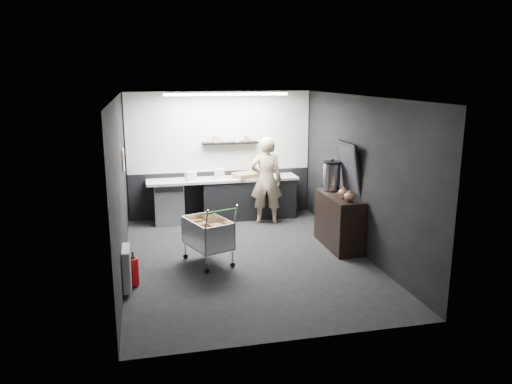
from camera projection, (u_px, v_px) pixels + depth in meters
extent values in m
plane|color=black|center=(247.00, 258.00, 8.48)|extent=(5.50, 5.50, 0.00)
plane|color=silver|center=(246.00, 97.00, 7.85)|extent=(5.50, 5.50, 0.00)
plane|color=black|center=(220.00, 155.00, 10.77)|extent=(5.50, 0.00, 5.50)
plane|color=black|center=(297.00, 231.00, 5.56)|extent=(5.50, 0.00, 5.50)
plane|color=black|center=(120.00, 187.00, 7.73)|extent=(0.00, 5.50, 5.50)
plane|color=black|center=(360.00, 175.00, 8.60)|extent=(0.00, 5.50, 5.50)
cube|color=silver|center=(220.00, 132.00, 10.64)|extent=(3.95, 0.02, 1.70)
cube|color=black|center=(221.00, 193.00, 10.95)|extent=(3.95, 0.02, 1.00)
cube|color=black|center=(230.00, 143.00, 10.63)|extent=(1.20, 0.22, 0.04)
cylinder|color=silver|center=(283.00, 117.00, 10.86)|extent=(0.20, 0.03, 0.20)
cube|color=silver|center=(123.00, 160.00, 8.92)|extent=(0.02, 0.30, 0.40)
cube|color=red|center=(123.00, 156.00, 8.91)|extent=(0.02, 0.22, 0.10)
cube|color=silver|center=(127.00, 268.00, 7.12)|extent=(0.10, 0.50, 0.60)
cube|color=white|center=(226.00, 94.00, 9.62)|extent=(2.40, 0.20, 0.04)
cube|color=black|center=(248.00, 199.00, 10.79)|extent=(2.00, 0.56, 0.85)
cube|color=#B5B5B0|center=(223.00, 179.00, 10.57)|extent=(3.20, 0.60, 0.05)
cube|color=#9EA0A5|center=(169.00, 203.00, 10.42)|extent=(0.60, 0.58, 0.85)
cube|color=black|center=(169.00, 190.00, 10.06)|extent=(0.56, 0.02, 0.10)
imported|color=beige|center=(266.00, 180.00, 10.32)|extent=(0.74, 0.56, 1.81)
cube|color=silver|center=(208.00, 245.00, 8.19)|extent=(0.81, 0.99, 0.02)
cube|color=silver|center=(192.00, 234.00, 8.09)|extent=(0.32, 0.80, 0.45)
cube|color=silver|center=(224.00, 232.00, 8.20)|extent=(0.32, 0.80, 0.45)
cube|color=silver|center=(211.00, 241.00, 7.75)|extent=(0.52, 0.21, 0.45)
cube|color=silver|center=(205.00, 225.00, 8.54)|extent=(0.52, 0.21, 0.45)
cylinder|color=silver|center=(197.00, 263.00, 7.81)|extent=(0.02, 0.02, 0.30)
cylinder|color=silver|center=(226.00, 260.00, 7.91)|extent=(0.02, 0.02, 0.30)
cylinder|color=silver|center=(192.00, 247.00, 8.54)|extent=(0.02, 0.02, 0.30)
cylinder|color=silver|center=(219.00, 245.00, 8.64)|extent=(0.02, 0.02, 0.30)
cylinder|color=green|center=(211.00, 212.00, 7.59)|extent=(0.53, 0.22, 0.03)
cube|color=olive|center=(200.00, 232.00, 8.22)|extent=(0.33, 0.37, 0.38)
cube|color=olive|center=(217.00, 236.00, 8.07)|extent=(0.30, 0.34, 0.34)
cylinder|color=black|center=(197.00, 270.00, 7.84)|extent=(0.09, 0.06, 0.08)
cylinder|color=black|center=(192.00, 254.00, 8.57)|extent=(0.09, 0.06, 0.08)
cylinder|color=black|center=(226.00, 268.00, 7.94)|extent=(0.09, 0.06, 0.08)
cylinder|color=black|center=(219.00, 252.00, 8.67)|extent=(0.09, 0.06, 0.08)
cube|color=black|center=(339.00, 221.00, 8.95)|extent=(0.47, 1.26, 0.95)
cylinder|color=silver|center=(332.00, 177.00, 9.18)|extent=(0.32, 0.32, 0.48)
cylinder|color=black|center=(332.00, 162.00, 9.12)|extent=(0.32, 0.32, 0.04)
sphere|color=black|center=(332.00, 160.00, 9.11)|extent=(0.05, 0.05, 0.05)
ellipsoid|color=brown|center=(343.00, 193.00, 8.68)|extent=(0.19, 0.19, 0.15)
ellipsoid|color=brown|center=(350.00, 197.00, 8.43)|extent=(0.19, 0.19, 0.15)
cube|color=black|center=(350.00, 168.00, 8.83)|extent=(0.21, 0.74, 0.94)
cube|color=black|center=(349.00, 169.00, 8.82)|extent=(0.15, 0.63, 0.81)
cylinder|color=red|center=(134.00, 272.00, 7.30)|extent=(0.15, 0.15, 0.41)
cone|color=black|center=(133.00, 257.00, 7.25)|extent=(0.10, 0.10, 0.06)
cylinder|color=black|center=(133.00, 254.00, 7.24)|extent=(0.03, 0.03, 0.06)
cube|color=#91734D|center=(247.00, 175.00, 10.61)|extent=(0.64, 0.57, 0.11)
cylinder|color=white|center=(220.00, 174.00, 10.52)|extent=(0.21, 0.21, 0.21)
cube|color=silver|center=(191.00, 176.00, 10.35)|extent=(0.24, 0.21, 0.18)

